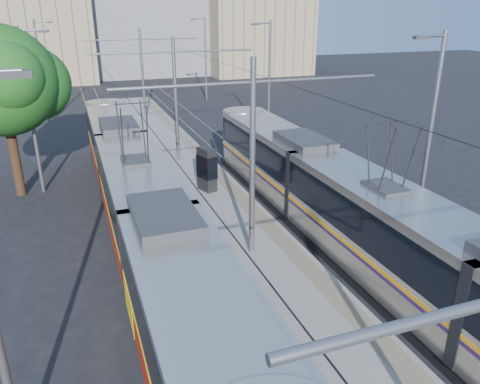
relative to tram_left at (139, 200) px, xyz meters
name	(u,v)px	position (x,y,z in m)	size (l,w,h in m)	color
platform	(191,178)	(3.60, 6.01, -1.56)	(4.00, 50.00, 0.30)	gray
tactile_strip_left	(165,179)	(2.15, 6.01, -1.40)	(0.70, 50.00, 0.01)	gray
tactile_strip_right	(217,173)	(5.05, 6.01, -1.40)	(0.70, 50.00, 0.01)	gray
rails	(191,181)	(3.60, 6.01, -1.69)	(8.71, 70.00, 0.03)	gray
tram_left	(139,200)	(0.00, 0.00, 0.00)	(2.43, 27.92, 5.50)	black
tram_right	(380,228)	(7.20, -5.63, 0.15)	(2.43, 28.42, 5.50)	black
catenary	(203,108)	(3.60, 3.16, 2.81)	(9.20, 70.00, 7.00)	slate
street_lamps	(172,92)	(3.60, 10.01, 2.47)	(15.18, 38.22, 8.00)	slate
shelter	(207,168)	(3.84, 3.67, -0.28)	(0.88, 1.12, 2.16)	black
tree	(10,82)	(-4.60, 7.17, 3.81)	(5.62, 5.19, 8.16)	#382314
building_left	(23,24)	(-6.40, 49.01, 5.27)	(16.32, 12.24, 13.93)	#9C8369
building_centre	(147,8)	(9.60, 53.01, 7.01)	(18.36, 14.28, 17.42)	gray
building_right	(256,29)	(23.60, 47.01, 4.33)	(14.28, 10.20, 12.06)	#9C8369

